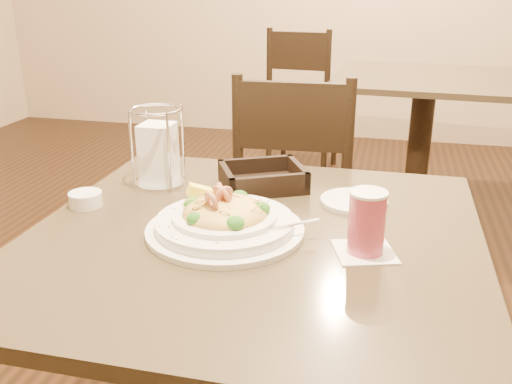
% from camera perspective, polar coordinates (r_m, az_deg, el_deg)
% --- Properties ---
extents(main_table, '(0.90, 0.90, 0.74)m').
position_cam_1_polar(main_table, '(1.27, -0.22, -13.67)').
color(main_table, black).
rests_on(main_table, ground).
extents(background_table, '(0.96, 0.96, 0.74)m').
position_cam_1_polar(background_table, '(3.16, 16.24, 6.90)').
color(background_table, black).
rests_on(background_table, ground).
extents(dining_chair_near, '(0.44, 0.44, 0.93)m').
position_cam_1_polar(dining_chair_near, '(2.05, 3.91, 0.12)').
color(dining_chair_near, black).
rests_on(dining_chair_near, ground).
extents(dining_chair_far, '(0.45, 0.45, 0.93)m').
position_cam_1_polar(dining_chair_far, '(3.67, 4.64, 9.41)').
color(dining_chair_far, black).
rests_on(dining_chair_far, ground).
extents(pasta_bowl, '(0.35, 0.32, 0.10)m').
position_cam_1_polar(pasta_bowl, '(1.14, -3.15, -2.76)').
color(pasta_bowl, white).
rests_on(pasta_bowl, main_table).
extents(drink_glass, '(0.14, 0.14, 0.12)m').
position_cam_1_polar(drink_glass, '(1.07, 11.01, -3.05)').
color(drink_glass, white).
rests_on(drink_glass, main_table).
extents(bread_basket, '(0.24, 0.23, 0.05)m').
position_cam_1_polar(bread_basket, '(1.39, 0.67, 1.26)').
color(bread_basket, black).
rests_on(bread_basket, main_table).
extents(napkin_caddy, '(0.12, 0.12, 0.19)m').
position_cam_1_polar(napkin_caddy, '(1.41, -9.74, 3.97)').
color(napkin_caddy, silver).
rests_on(napkin_caddy, main_table).
extents(side_plate, '(0.19, 0.19, 0.01)m').
position_cam_1_polar(side_plate, '(1.31, 9.77, -0.89)').
color(side_plate, white).
rests_on(side_plate, main_table).
extents(butter_ramekin, '(0.08, 0.08, 0.03)m').
position_cam_1_polar(butter_ramekin, '(1.33, -16.68, -0.69)').
color(butter_ramekin, white).
rests_on(butter_ramekin, main_table).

